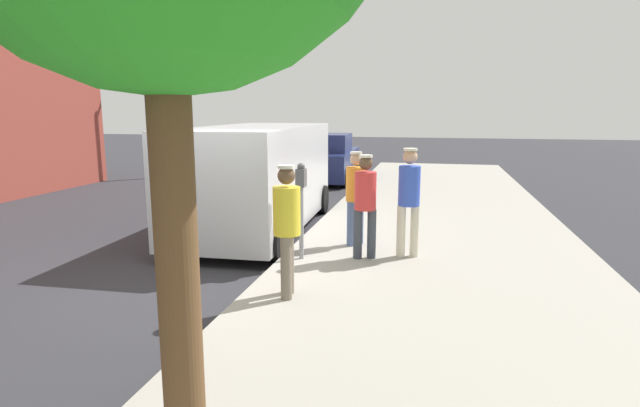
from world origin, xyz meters
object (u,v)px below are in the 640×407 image
(parked_sedan_ahead, at_px, (327,159))
(pedestrian_in_orange, at_px, (356,192))
(parking_meter_near, at_px, (301,194))
(pedestrian_in_blue, at_px, (409,195))
(parked_van, at_px, (258,176))
(pedestrian_in_red, at_px, (365,200))
(pedestrian_in_yellow, at_px, (287,223))
(traffic_light_corner, at_px, (147,81))

(parked_sedan_ahead, bearing_deg, pedestrian_in_orange, -74.87)
(parking_meter_near, bearing_deg, pedestrian_in_orange, 55.69)
(parked_sedan_ahead, bearing_deg, pedestrian_in_blue, -70.55)
(pedestrian_in_orange, height_order, parked_van, parked_van)
(parked_van, bearing_deg, pedestrian_in_red, -38.41)
(pedestrian_in_red, relative_size, parked_sedan_ahead, 0.37)
(parking_meter_near, bearing_deg, pedestrian_in_blue, 16.58)
(pedestrian_in_red, height_order, pedestrian_in_yellow, pedestrian_in_yellow)
(parked_sedan_ahead, bearing_deg, parking_meter_near, -80.19)
(pedestrian_in_blue, relative_size, parked_van, 0.33)
(parking_meter_near, bearing_deg, parked_van, 124.33)
(pedestrian_in_yellow, relative_size, parked_van, 0.32)
(pedestrian_in_red, xyz_separation_m, parked_sedan_ahead, (-2.69, 9.74, -0.34))
(traffic_light_corner, bearing_deg, pedestrian_in_blue, -42.26)
(pedestrian_in_red, xyz_separation_m, pedestrian_in_orange, (-0.27, 0.78, -0.01))
(pedestrian_in_blue, distance_m, parked_sedan_ahead, 10.07)
(parked_sedan_ahead, bearing_deg, pedestrian_in_yellow, -80.34)
(parking_meter_near, bearing_deg, pedestrian_in_red, 13.86)
(parking_meter_near, relative_size, parked_sedan_ahead, 0.34)
(pedestrian_in_red, xyz_separation_m, pedestrian_in_blue, (0.66, 0.25, 0.06))
(parked_van, height_order, parked_sedan_ahead, parked_van)
(parking_meter_near, height_order, parked_sedan_ahead, parking_meter_near)
(pedestrian_in_red, distance_m, pedestrian_in_orange, 0.83)
(pedestrian_in_orange, xyz_separation_m, parked_van, (-2.20, 1.18, 0.08))
(traffic_light_corner, bearing_deg, pedestrian_in_yellow, -52.45)
(pedestrian_in_yellow, xyz_separation_m, pedestrian_in_blue, (1.38, 2.11, 0.05))
(pedestrian_in_yellow, relative_size, pedestrian_in_blue, 0.96)
(pedestrian_in_blue, height_order, parked_van, parked_van)
(pedestrian_in_yellow, bearing_deg, pedestrian_in_blue, 56.83)
(parking_meter_near, distance_m, pedestrian_in_orange, 1.24)
(pedestrian_in_blue, distance_m, parked_van, 3.57)
(pedestrian_in_yellow, xyz_separation_m, parked_van, (-1.75, 3.82, 0.05))
(parking_meter_near, distance_m, traffic_light_corner, 12.87)
(pedestrian_in_orange, bearing_deg, pedestrian_in_red, -70.75)
(pedestrian_in_orange, bearing_deg, parked_van, 151.83)
(pedestrian_in_blue, bearing_deg, pedestrian_in_orange, 150.09)
(parked_sedan_ahead, bearing_deg, pedestrian_in_red, -74.54)
(pedestrian_in_yellow, bearing_deg, parking_meter_near, 98.72)
(pedestrian_in_blue, xyz_separation_m, parked_sedan_ahead, (-3.35, 9.49, -0.40))
(parking_meter_near, relative_size, pedestrian_in_red, 0.92)
(parking_meter_near, height_order, pedestrian_in_blue, pedestrian_in_blue)
(pedestrian_in_orange, xyz_separation_m, parked_sedan_ahead, (-2.42, 8.95, -0.33))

